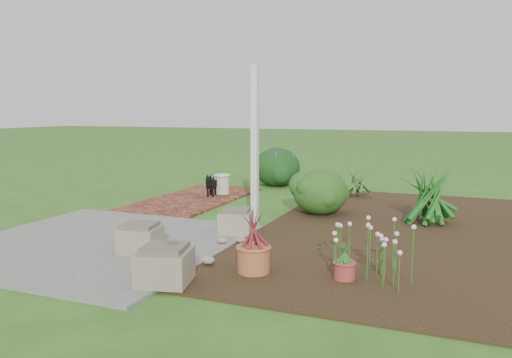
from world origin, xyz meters
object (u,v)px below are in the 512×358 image
at_px(stone_trough_near, 165,267).
at_px(evergreen_shrub, 320,191).
at_px(cream_ceramic_urn, 222,184).
at_px(black_dog, 211,184).

xyz_separation_m(stone_trough_near, evergreen_shrub, (0.57, 4.06, 0.22)).
xyz_separation_m(stone_trough_near, cream_ceramic_urn, (-1.89, 5.27, 0.03)).
relative_size(cream_ceramic_urn, evergreen_shrub, 0.43).
height_order(stone_trough_near, evergreen_shrub, evergreen_shrub).
relative_size(stone_trough_near, evergreen_shrub, 0.54).
distance_m(black_dog, cream_ceramic_urn, 0.41).
bearing_deg(stone_trough_near, black_dog, 111.86).
height_order(cream_ceramic_urn, evergreen_shrub, evergreen_shrub).
bearing_deg(cream_ceramic_urn, evergreen_shrub, -26.10).
xyz_separation_m(cream_ceramic_urn, evergreen_shrub, (2.46, -1.20, 0.19)).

